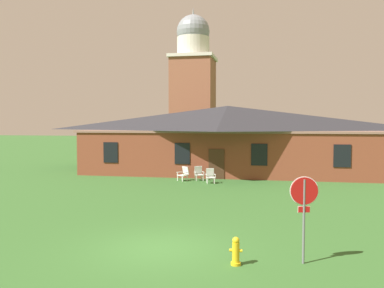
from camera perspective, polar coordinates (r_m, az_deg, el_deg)
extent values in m
plane|color=#336028|center=(12.92, -4.67, -14.69)|extent=(200.00, 200.00, 0.00)
cube|color=brown|center=(32.82, 5.08, -1.04)|extent=(21.53, 10.00, 3.20)
cube|color=#8C6458|center=(32.74, 5.10, 1.90)|extent=(21.97, 10.20, 0.16)
pyramid|color=#28282D|center=(32.74, 5.11, 3.75)|extent=(22.40, 10.40, 1.95)
cube|color=black|center=(29.88, -11.54, -1.18)|extent=(1.10, 0.06, 1.50)
cube|color=black|center=(28.27, -1.40, -1.36)|extent=(1.10, 0.06, 1.50)
cube|color=black|center=(27.63, 9.58, -1.50)|extent=(1.10, 0.06, 1.50)
cube|color=black|center=(28.03, 20.66, -1.59)|extent=(1.10, 0.06, 1.50)
cube|color=#422819|center=(27.92, 3.51, -2.88)|extent=(1.10, 0.06, 2.10)
cube|color=#93563D|center=(47.56, 0.17, 5.19)|extent=(4.80, 4.80, 11.41)
cube|color=silver|center=(48.14, 0.17, 12.20)|extent=(5.18, 5.18, 0.36)
cylinder|color=silver|center=(48.36, 0.18, 13.70)|extent=(3.80, 3.80, 2.20)
sphere|color=gray|center=(48.72, 0.18, 15.76)|extent=(3.88, 3.88, 3.88)
cone|color=gray|center=(49.28, 0.18, 18.41)|extent=(0.24, 0.24, 1.00)
cylinder|color=slate|center=(11.73, 15.67, -10.62)|extent=(0.07, 0.07, 2.37)
cylinder|color=white|center=(11.57, 15.71, -6.45)|extent=(0.79, 0.18, 0.81)
cylinder|color=#B71414|center=(11.55, 15.75, -6.47)|extent=(0.75, 0.18, 0.76)
cube|color=#B71414|center=(11.66, 15.70, -8.99)|extent=(0.32, 0.09, 0.16)
cube|color=white|center=(11.67, 15.68, -8.97)|extent=(0.34, 0.09, 0.18)
cube|color=white|center=(26.79, -1.35, -5.00)|extent=(0.07, 0.07, 0.36)
cube|color=white|center=(27.11, -2.05, -4.91)|extent=(0.07, 0.07, 0.36)
cube|color=white|center=(27.11, -0.70, -4.91)|extent=(0.07, 0.07, 0.36)
cube|color=white|center=(27.42, -1.40, -4.82)|extent=(0.07, 0.07, 0.36)
cube|color=white|center=(27.08, -1.38, -4.48)|extent=(0.73, 0.73, 0.05)
cube|color=white|center=(27.26, -0.92, -3.79)|extent=(0.54, 0.43, 0.54)
cube|color=white|center=(26.84, -0.96, -4.13)|extent=(0.30, 0.43, 0.03)
cube|color=white|center=(26.74, -1.20, -4.39)|extent=(0.06, 0.06, 0.22)
cube|color=white|center=(27.24, -1.85, -4.02)|extent=(0.30, 0.43, 0.03)
cube|color=white|center=(27.14, -2.09, -4.28)|extent=(0.06, 0.06, 0.22)
cube|color=white|center=(27.15, 1.60, -4.89)|extent=(0.07, 0.07, 0.36)
cube|color=white|center=(27.06, 0.65, -4.92)|extent=(0.07, 0.07, 0.36)
cube|color=white|center=(27.58, 1.39, -4.77)|extent=(0.07, 0.07, 0.36)
cube|color=white|center=(27.48, 0.46, -4.80)|extent=(0.07, 0.07, 0.36)
cube|color=white|center=(27.29, 1.03, -4.42)|extent=(0.70, 0.69, 0.05)
cube|color=white|center=(27.55, 0.89, -3.72)|extent=(0.55, 0.37, 0.54)
cube|color=white|center=(27.31, 1.63, -4.00)|extent=(0.23, 0.46, 0.03)
cube|color=white|center=(27.17, 1.71, -4.27)|extent=(0.05, 0.05, 0.22)
cube|color=white|center=(27.18, 0.44, -4.03)|extent=(0.23, 0.46, 0.03)
cube|color=white|center=(27.04, 0.51, -4.31)|extent=(0.05, 0.05, 0.22)
cube|color=white|center=(25.83, 3.22, -5.31)|extent=(0.06, 0.06, 0.36)
cube|color=white|center=(25.78, 2.20, -5.32)|extent=(0.06, 0.06, 0.36)
cube|color=white|center=(26.27, 3.10, -5.17)|extent=(0.06, 0.06, 0.36)
cube|color=white|center=(26.21, 2.10, -5.18)|extent=(0.06, 0.06, 0.36)
cube|color=white|center=(25.99, 2.66, -4.80)|extent=(0.66, 0.64, 0.05)
cube|color=white|center=(26.26, 2.58, -4.06)|extent=(0.54, 0.32, 0.54)
cube|color=white|center=(25.98, 3.30, -4.37)|extent=(0.18, 0.47, 0.03)
cube|color=white|center=(25.84, 3.35, -4.66)|extent=(0.05, 0.05, 0.22)
cube|color=white|center=(25.91, 2.02, -4.39)|extent=(0.18, 0.47, 0.03)
cube|color=white|center=(25.77, 2.06, -4.67)|extent=(0.05, 0.05, 0.22)
cylinder|color=gold|center=(11.59, 6.27, -16.61)|extent=(0.28, 0.28, 0.08)
cylinder|color=gold|center=(11.48, 6.28, -15.13)|extent=(0.20, 0.20, 0.55)
sphere|color=gold|center=(11.38, 6.29, -13.53)|extent=(0.20, 0.20, 0.20)
cylinder|color=gold|center=(11.48, 5.61, -14.85)|extent=(0.10, 0.08, 0.08)
cylinder|color=gold|center=(11.46, 6.95, -14.89)|extent=(0.10, 0.08, 0.08)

